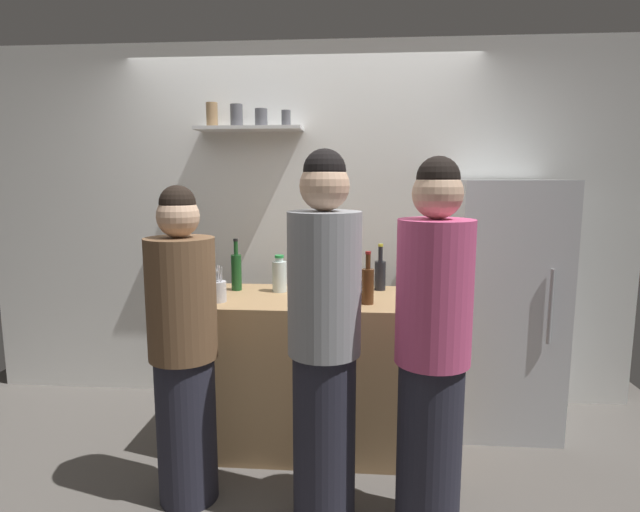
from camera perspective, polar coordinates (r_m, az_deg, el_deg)
ground_plane at (r=3.03m, az=-4.81°, el=-24.28°), size 5.28×5.28×0.00m
back_wall_assembly at (r=3.79m, az=-2.03°, el=3.51°), size 4.80×0.32×2.60m
refrigerator at (r=3.58m, az=19.67°, el=-5.21°), size 0.66×0.68×1.64m
counter at (r=3.24m, az=0.00°, el=-12.65°), size 1.45×0.69×0.93m
baking_pan at (r=3.10m, az=1.66°, el=-4.11°), size 0.34×0.24×0.05m
utensil_holder at (r=3.03m, az=-11.38°, el=-3.87°), size 0.10×0.10×0.22m
wine_bottle_amber_glass at (r=2.92m, az=5.36°, el=-3.18°), size 0.07×0.07×0.30m
wine_bottle_green_glass at (r=3.30m, az=-9.32°, el=-1.63°), size 0.07×0.07×0.33m
wine_bottle_dark_glass at (r=3.29m, az=6.73°, el=-1.96°), size 0.07×0.07×0.30m
water_bottle_plastic at (r=3.23m, az=-4.54°, el=-2.17°), size 0.09×0.09×0.23m
person_grey_hoodie at (r=2.41m, az=0.48°, el=-9.61°), size 0.34×0.34×1.78m
person_pink_top at (r=2.40m, az=12.42°, el=-10.42°), size 0.34×0.34×1.74m
person_brown_jacket at (r=2.68m, az=-14.99°, el=-10.18°), size 0.34×0.34×1.61m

